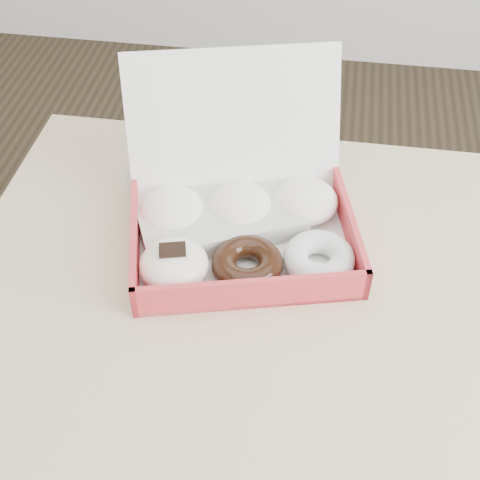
# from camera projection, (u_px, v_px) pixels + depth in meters

# --- Properties ---
(table) EXTENTS (1.20, 0.80, 0.75)m
(table) POSITION_uv_depth(u_px,v_px,m) (370.00, 358.00, 0.95)
(table) COLOR tan
(table) RESTS_ON ground
(donut_box) EXTENTS (0.39, 0.37, 0.23)m
(donut_box) POSITION_uv_depth(u_px,v_px,m) (240.00, 220.00, 0.98)
(donut_box) COLOR white
(donut_box) RESTS_ON table
(newspapers) EXTENTS (0.30, 0.28, 0.04)m
(newspapers) POSITION_uv_depth(u_px,v_px,m) (215.00, 205.00, 1.03)
(newspapers) COLOR silver
(newspapers) RESTS_ON table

